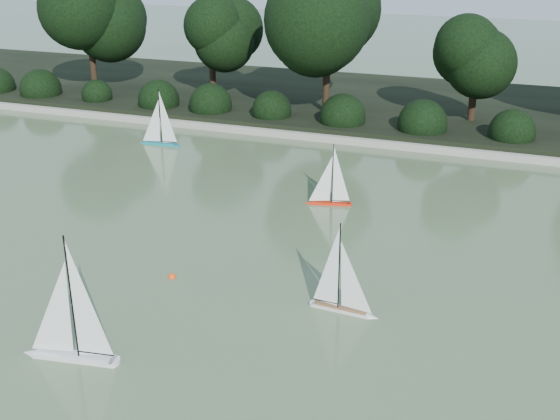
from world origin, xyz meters
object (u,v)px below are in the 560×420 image
Objects in this scene: sailboat_white_a at (65,338)px; sailboat_teal at (157,135)px; sailboat_white_b at (346,298)px; race_buoy at (172,277)px; sailboat_orange at (327,194)px.

sailboat_teal is at bearing 113.31° from sailboat_white_a.
sailboat_white_b is 9.48m from sailboat_teal.
sailboat_orange is at bearing 71.41° from race_buoy.
sailboat_white_a is at bearing -66.69° from sailboat_teal.
race_buoy is (0.14, 2.47, -0.29)m from sailboat_white_a.
race_buoy is at bearing 178.74° from sailboat_white_b.
sailboat_white_b is 10.84× the size of race_buoy.
sailboat_white_a is 13.79× the size of race_buoy.
sailboat_white_b is 4.29m from sailboat_orange.
sailboat_white_a is 9.74m from sailboat_teal.
sailboat_white_a is 6.58m from sailboat_orange.
race_buoy is at bearing -58.32° from sailboat_teal.
sailboat_white_b is at bearing -1.26° from race_buoy.
race_buoy is (-1.33, -3.94, -0.21)m from sailboat_orange.
sailboat_teal is (-3.85, 8.94, -0.04)m from sailboat_white_a.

